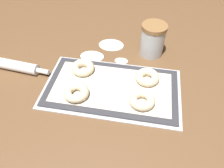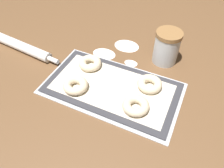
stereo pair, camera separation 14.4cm
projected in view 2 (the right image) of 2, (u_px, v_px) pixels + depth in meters
ground_plane at (113, 93)px, 0.81m from camera, size 2.80×2.80×0.00m
baking_tray at (112, 88)px, 0.82m from camera, size 0.51×0.29×0.01m
baking_mat at (112, 87)px, 0.82m from camera, size 0.49×0.26×0.00m
bagel_front_left at (75, 85)px, 0.80m from camera, size 0.09×0.09×0.03m
bagel_front_right at (136, 106)px, 0.74m from camera, size 0.09×0.09×0.03m
bagel_back_left at (90, 63)px, 0.88m from camera, size 0.09×0.09×0.03m
bagel_back_right at (150, 84)px, 0.80m from camera, size 0.09×0.09×0.03m
flour_canister at (167, 47)px, 0.89m from camera, size 0.10×0.10×0.14m
rolling_pin at (18, 45)px, 0.98m from camera, size 0.46×0.08×0.04m
flour_patch_near at (131, 63)px, 0.92m from camera, size 0.06×0.04×0.00m
flour_patch_far at (127, 46)px, 1.01m from camera, size 0.11×0.09×0.00m
flour_patch_side at (104, 54)px, 0.97m from camera, size 0.10×0.08×0.00m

